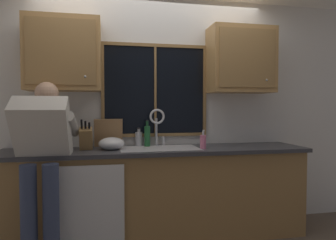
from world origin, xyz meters
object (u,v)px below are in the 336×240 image
mixing_bowl (112,144)px  bottle_tall_clear (139,138)px  soap_dispenser (203,141)px  cutting_board (108,133)px  bottle_green_glass (147,136)px  knife_block (86,139)px  person_standing (43,151)px

mixing_bowl → bottle_tall_clear: size_ratio=1.29×
soap_dispenser → cutting_board: bearing=160.3°
bottle_green_glass → knife_block: bearing=-166.8°
mixing_bowl → bottle_tall_clear: bearing=37.1°
knife_block → cutting_board: size_ratio=1.07×
bottle_tall_clear → bottle_green_glass: bearing=-36.8°
person_standing → bottle_tall_clear: (0.87, 0.56, 0.04)m
person_standing → cutting_board: bearing=44.4°
cutting_board → bottle_green_glass: cutting_board is taller
bottle_green_glass → bottle_tall_clear: (-0.08, 0.06, -0.04)m
knife_block → mixing_bowl: bearing=-3.3°
cutting_board → person_standing: bearing=-135.6°
mixing_bowl → cutting_board: bearing=98.2°
person_standing → bottle_green_glass: 1.08m
person_standing → cutting_board: (0.55, 0.54, 0.10)m
person_standing → mixing_bowl: bearing=30.0°
mixing_bowl → bottle_tall_clear: (0.29, 0.22, 0.02)m
mixing_bowl → knife_block: bearing=176.7°
knife_block → bottle_tall_clear: knife_block is taller
mixing_bowl → soap_dispenser: (0.91, -0.13, 0.02)m
knife_block → mixing_bowl: 0.25m
cutting_board → bottle_green_glass: 0.41m
cutting_board → bottle_green_glass: size_ratio=1.06×
soap_dispenser → bottle_green_glass: (-0.53, 0.29, 0.04)m
knife_block → cutting_board: (0.22, 0.19, 0.04)m
cutting_board → mixing_bowl: cutting_board is taller
cutting_board → mixing_bowl: bearing=-81.8°
person_standing → bottle_green_glass: bearing=27.4°
person_standing → soap_dispenser: (1.48, 0.20, 0.03)m
mixing_bowl → soap_dispenser: size_ratio=1.32×
cutting_board → soap_dispenser: 1.00m
knife_block → cutting_board: bearing=41.2°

